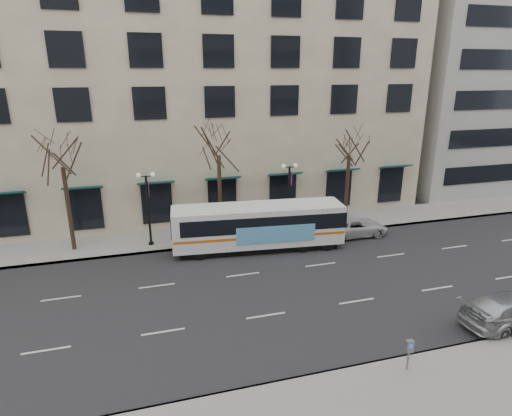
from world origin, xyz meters
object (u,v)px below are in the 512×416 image
object	(u,v)px
tree_far_left	(61,152)
pay_station	(409,349)
city_bus	(259,225)
white_pickup	(354,227)
lamp_post_left	(148,206)
silver_car	(512,310)
tree_far_right	(350,142)
tree_far_mid	(218,142)
lamp_post_right	(289,194)

from	to	relation	value
tree_far_left	pay_station	xyz separation A→B (m)	(14.20, -16.64, -5.58)
city_bus	white_pickup	distance (m)	7.44
tree_far_left	city_bus	size ratio (longest dim) A/B	0.72
lamp_post_left	white_pickup	size ratio (longest dim) A/B	1.08
white_pickup	silver_car	bearing A→B (deg)	-171.70
tree_far_left	tree_far_right	xyz separation A→B (m)	(20.00, 0.00, -0.28)
tree_far_right	lamp_post_left	bearing A→B (deg)	-177.71
lamp_post_left	tree_far_mid	bearing A→B (deg)	6.85
tree_far_mid	city_bus	distance (m)	6.36
pay_station	tree_far_right	bearing A→B (deg)	79.54
lamp_post_right	city_bus	xyz separation A→B (m)	(-2.96, -2.41, -1.25)
lamp_post_left	lamp_post_right	xyz separation A→B (m)	(10.00, 0.00, 0.00)
tree_far_left	tree_far_right	bearing A→B (deg)	0.00
pay_station	tree_far_mid	bearing A→B (deg)	112.92
tree_far_left	silver_car	xyz separation A→B (m)	(21.02, -15.00, -5.94)
pay_station	lamp_post_left	bearing A→B (deg)	128.57
lamp_post_left	city_bus	distance (m)	7.55
tree_far_mid	tree_far_left	bearing A→B (deg)	-180.00
lamp_post_right	white_pickup	size ratio (longest dim) A/B	1.08
white_pickup	tree_far_left	bearing A→B (deg)	83.27
tree_far_left	city_bus	bearing A→B (deg)	-14.03
tree_far_right	lamp_post_left	size ratio (longest dim) A/B	1.55
tree_far_left	white_pickup	distance (m)	20.49
tree_far_left	city_bus	distance (m)	13.39
tree_far_right	lamp_post_right	distance (m)	6.11
tree_far_right	city_bus	size ratio (longest dim) A/B	0.69
lamp_post_right	pay_station	distance (m)	16.16
tree_far_mid	lamp_post_left	world-z (taller)	tree_far_mid
tree_far_mid	lamp_post_right	size ratio (longest dim) A/B	1.64
lamp_post_left	city_bus	size ratio (longest dim) A/B	0.45
white_pickup	pay_station	bearing A→B (deg)	160.54
tree_far_left	tree_far_mid	xyz separation A→B (m)	(10.00, 0.00, 0.21)
tree_far_right	silver_car	distance (m)	16.07
lamp_post_left	city_bus	xyz separation A→B (m)	(7.04, -2.41, -1.25)
tree_far_left	pay_station	size ratio (longest dim) A/B	6.22
tree_far_mid	lamp_post_right	world-z (taller)	tree_far_mid
lamp_post_left	silver_car	distance (m)	21.65
silver_car	tree_far_mid	bearing A→B (deg)	32.88
tree_far_mid	city_bus	xyz separation A→B (m)	(2.05, -3.01, -5.22)
lamp_post_right	city_bus	size ratio (longest dim) A/B	0.45
tree_far_mid	tree_far_right	distance (m)	10.01
lamp_post_right	pay_station	world-z (taller)	lamp_post_right
tree_far_mid	silver_car	world-z (taller)	tree_far_mid
tree_far_right	pay_station	distance (m)	18.40
tree_far_mid	white_pickup	size ratio (longest dim) A/B	1.77
white_pickup	city_bus	bearing A→B (deg)	94.10
city_bus	silver_car	xyz separation A→B (m)	(8.97, -11.99, -0.93)
lamp_post_left	city_bus	bearing A→B (deg)	-18.91
tree_far_right	lamp_post_left	world-z (taller)	tree_far_right
tree_far_mid	pay_station	bearing A→B (deg)	-75.83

